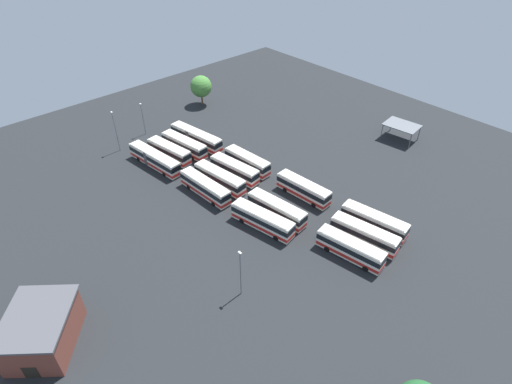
{
  "coord_description": "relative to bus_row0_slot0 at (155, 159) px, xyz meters",
  "views": [
    {
      "loc": [
        46.53,
        -42.11,
        48.18
      ],
      "look_at": [
        0.85,
        -0.31,
        1.47
      ],
      "focal_mm": 29.41,
      "sensor_mm": 36.0,
      "label": 1
    }
  ],
  "objects": [
    {
      "name": "bus_row1_slot3",
      "position": [
        13.63,
        13.42,
        -0.0
      ],
      "size": [
        10.9,
        3.24,
        3.39
      ],
      "color": "silver",
      "rests_on": "ground_plane"
    },
    {
      "name": "bus_row0_slot0",
      "position": [
        0.0,
        0.0,
        0.0
      ],
      "size": [
        14.04,
        3.96,
        3.39
      ],
      "color": "silver",
      "rests_on": "ground_plane"
    },
    {
      "name": "bus_row2_slot3",
      "position": [
        27.7,
        14.9,
        -0.0
      ],
      "size": [
        11.2,
        3.26,
        3.39
      ],
      "color": "silver",
      "rests_on": "ground_plane"
    },
    {
      "name": "bus_row1_slot1",
      "position": [
        14.53,
        5.55,
        -0.0
      ],
      "size": [
        11.79,
        3.78,
        3.39
      ],
      "color": "silver",
      "rests_on": "ground_plane"
    },
    {
      "name": "ground_plane",
      "position": [
        21.25,
        8.37,
        -1.79
      ],
      "size": [
        122.28,
        122.28,
        0.0
      ],
      "primitive_type": "plane",
      "color": "black"
    },
    {
      "name": "bus_row3_slot1",
      "position": [
        43.19,
        8.76,
        -0.0
      ],
      "size": [
        11.22,
        4.21,
        3.39
      ],
      "color": "silver",
      "rests_on": "ground_plane"
    },
    {
      "name": "bus_row0_slot3",
      "position": [
        -1.51,
        11.56,
        0.0
      ],
      "size": [
        14.07,
        4.38,
        3.39
      ],
      "color": "silver",
      "rests_on": "ground_plane"
    },
    {
      "name": "tree_northeast",
      "position": [
        -17.37,
        24.97,
        3.19
      ],
      "size": [
        5.5,
        5.5,
        7.75
      ],
      "color": "brown",
      "rests_on": "ground_plane"
    },
    {
      "name": "lamp_post_far_corner",
      "position": [
        -13.42,
        5.56,
        2.47
      ],
      "size": [
        0.56,
        0.28,
        7.7
      ],
      "color": "slate",
      "rests_on": "ground_plane"
    },
    {
      "name": "bus_row0_slot1",
      "position": [
        -0.51,
        3.88,
        -0.0
      ],
      "size": [
        11.22,
        4.09,
        3.39
      ],
      "color": "silver",
      "rests_on": "ground_plane"
    },
    {
      "name": "bus_row3_slot2",
      "position": [
        42.73,
        13.03,
        -0.0
      ],
      "size": [
        11.5,
        4.45,
        3.39
      ],
      "color": "silver",
      "rests_on": "ground_plane"
    },
    {
      "name": "bus_row1_slot0",
      "position": [
        14.89,
        1.75,
        -0.0
      ],
      "size": [
        11.91,
        3.08,
        3.39
      ],
      "color": "silver",
      "rests_on": "ground_plane"
    },
    {
      "name": "bus_row0_slot2",
      "position": [
        -0.52,
        7.71,
        -0.0
      ],
      "size": [
        11.99,
        4.12,
        3.39
      ],
      "color": "silver",
      "rests_on": "ground_plane"
    },
    {
      "name": "depot_building",
      "position": [
        26.42,
        -32.38,
        0.96
      ],
      "size": [
        12.6,
        12.36,
        5.48
      ],
      "color": "brown",
      "rests_on": "ground_plane"
    },
    {
      "name": "maintenance_shelter",
      "position": [
        27.9,
        47.24,
        1.65
      ],
      "size": [
        7.97,
        6.15,
        3.66
      ],
      "color": "slate",
      "rests_on": "ground_plane"
    },
    {
      "name": "bus_row2_slot0",
      "position": [
        28.95,
        3.3,
        -0.0
      ],
      "size": [
        11.93,
        4.58,
        3.39
      ],
      "color": "silver",
      "rests_on": "ground_plane"
    },
    {
      "name": "lamp_post_by_building",
      "position": [
        -10.79,
        -2.4,
        3.26
      ],
      "size": [
        0.56,
        0.28,
        9.28
      ],
      "color": "slate",
      "rests_on": "ground_plane"
    },
    {
      "name": "bus_row3_slot3",
      "position": [
        41.95,
        16.85,
        -0.0
      ],
      "size": [
        11.6,
        4.35,
        3.39
      ],
      "color": "silver",
      "rests_on": "ground_plane"
    },
    {
      "name": "bus_row2_slot1",
      "position": [
        28.58,
        7.05,
        -0.0
      ],
      "size": [
        11.58,
        3.8,
        3.39
      ],
      "color": "silver",
      "rests_on": "ground_plane"
    },
    {
      "name": "bus_row1_slot2",
      "position": [
        14.11,
        9.63,
        -0.0
      ],
      "size": [
        11.21,
        3.9,
        3.39
      ],
      "color": "silver",
      "rests_on": "ground_plane"
    },
    {
      "name": "lamp_post_mid_lot",
      "position": [
        37.19,
        -8.66,
        2.8
      ],
      "size": [
        0.56,
        0.28,
        8.36
      ],
      "color": "slate",
      "rests_on": "ground_plane"
    }
  ]
}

